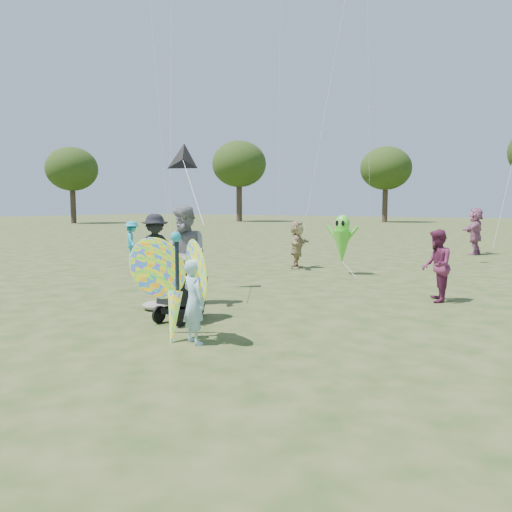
# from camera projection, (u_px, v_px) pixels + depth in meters

# --- Properties ---
(ground) EXTENTS (160.00, 160.00, 0.00)m
(ground) POSITION_uv_depth(u_px,v_px,m) (215.00, 336.00, 7.72)
(ground) COLOR #51592B
(ground) RESTS_ON ground
(child_girl) EXTENTS (0.53, 0.43, 1.24)m
(child_girl) POSITION_uv_depth(u_px,v_px,m) (194.00, 302.00, 7.23)
(child_girl) COLOR #94C5D1
(child_girl) RESTS_ON ground
(adult_man) EXTENTS (1.06, 0.88, 2.00)m
(adult_man) POSITION_uv_depth(u_px,v_px,m) (185.00, 256.00, 9.99)
(adult_man) COLOR gray
(adult_man) RESTS_ON ground
(grey_bag) EXTENTS (0.53, 0.43, 0.17)m
(grey_bag) POSITION_uv_depth(u_px,v_px,m) (155.00, 306.00, 9.60)
(grey_bag) COLOR gray
(grey_bag) RESTS_ON ground
(crowd_b) EXTENTS (1.25, 1.31, 1.79)m
(crowd_b) POSITION_uv_depth(u_px,v_px,m) (155.00, 249.00, 12.82)
(crowd_b) COLOR black
(crowd_b) RESTS_ON ground
(crowd_d) EXTENTS (0.73, 1.47, 1.52)m
(crowd_d) POSITION_uv_depth(u_px,v_px,m) (297.00, 245.00, 15.89)
(crowd_d) COLOR tan
(crowd_d) RESTS_ON ground
(crowd_e) EXTENTS (0.76, 0.87, 1.52)m
(crowd_e) POSITION_uv_depth(u_px,v_px,m) (436.00, 266.00, 10.36)
(crowd_e) COLOR #662244
(crowd_e) RESTS_ON ground
(crowd_i) EXTENTS (1.06, 1.01, 1.44)m
(crowd_i) POSITION_uv_depth(u_px,v_px,m) (132.00, 241.00, 18.17)
(crowd_i) COLOR #219DB6
(crowd_i) RESTS_ON ground
(crowd_j) EXTENTS (0.75, 1.82, 1.91)m
(crowd_j) POSITION_uv_depth(u_px,v_px,m) (475.00, 231.00, 20.33)
(crowd_j) COLOR #A55E83
(crowd_j) RESTS_ON ground
(jogging_stroller) EXTENTS (0.54, 1.06, 1.09)m
(jogging_stroller) POSITION_uv_depth(u_px,v_px,m) (184.00, 286.00, 8.68)
(jogging_stroller) COLOR black
(jogging_stroller) RESTS_ON ground
(butterfly_kite) EXTENTS (1.74, 0.75, 1.83)m
(butterfly_kite) POSITION_uv_depth(u_px,v_px,m) (175.00, 285.00, 7.42)
(butterfly_kite) COLOR red
(butterfly_kite) RESTS_ON ground
(delta_kite_rig) EXTENTS (2.06, 1.61, 1.86)m
(delta_kite_rig) POSITION_uv_depth(u_px,v_px,m) (183.00, 160.00, 11.57)
(delta_kite_rig) COLOR black
(delta_kite_rig) RESTS_ON ground
(alien_kite) EXTENTS (1.12, 0.69, 1.74)m
(alien_kite) POSITION_uv_depth(u_px,v_px,m) (342.00, 241.00, 14.42)
(alien_kite) COLOR #53D131
(alien_kite) RESTS_ON ground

